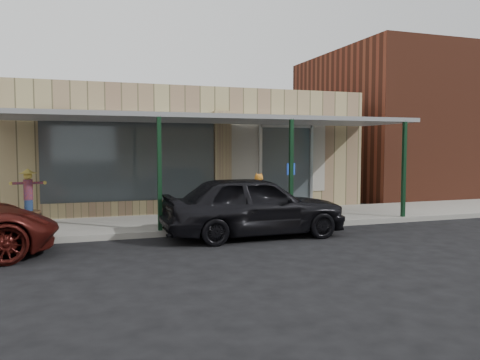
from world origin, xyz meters
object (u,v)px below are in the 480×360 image
object	(u,v)px
barrel_scarecrow	(29,206)
parked_sedan	(254,206)
barrel_pumpkin	(286,210)
handicap_sign	(291,183)

from	to	relation	value
barrel_scarecrow	parked_sedan	world-z (taller)	barrel_scarecrow
barrel_scarecrow	barrel_pumpkin	world-z (taller)	barrel_scarecrow
handicap_sign	parked_sedan	world-z (taller)	handicap_sign
barrel_scarecrow	barrel_pumpkin	xyz separation A→B (m)	(7.10, -0.87, -0.29)
parked_sedan	barrel_scarecrow	bearing A→B (deg)	63.83
barrel_scarecrow	handicap_sign	xyz separation A→B (m)	(7.10, -1.19, 0.53)
barrel_pumpkin	parked_sedan	world-z (taller)	parked_sedan
barrel_pumpkin	parked_sedan	size ratio (longest dim) A/B	0.14
handicap_sign	barrel_scarecrow	bearing A→B (deg)	146.37
handicap_sign	parked_sedan	distance (m)	2.25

